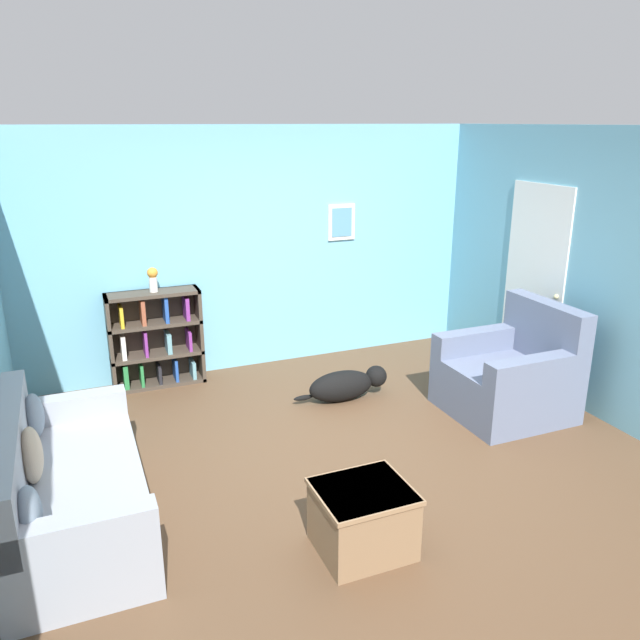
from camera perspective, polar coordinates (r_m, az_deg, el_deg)
ground_plane at (r=5.28m, az=1.70°, el=-12.17°), size 14.00×14.00×0.00m
wall_back at (r=6.82m, az=-5.97°, el=6.40°), size 5.60×0.13×2.60m
wall_right at (r=6.24m, az=23.67°, el=3.86°), size 0.16×5.00×2.60m
couch at (r=4.61m, az=-22.27°, el=-14.06°), size 0.86×1.84×0.84m
bookshelf at (r=6.62m, az=-14.82°, el=-1.73°), size 0.93×0.29×1.00m
recliner_chair at (r=6.11m, az=17.05°, el=-4.90°), size 1.02×0.99×1.04m
coffee_table at (r=4.15m, az=3.94°, el=-17.56°), size 0.59×0.53×0.44m
dog at (r=6.17m, az=2.40°, el=-5.92°), size 0.97×0.27×0.30m
vase at (r=6.43m, az=-15.04°, el=3.72°), size 0.11×0.11×0.25m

